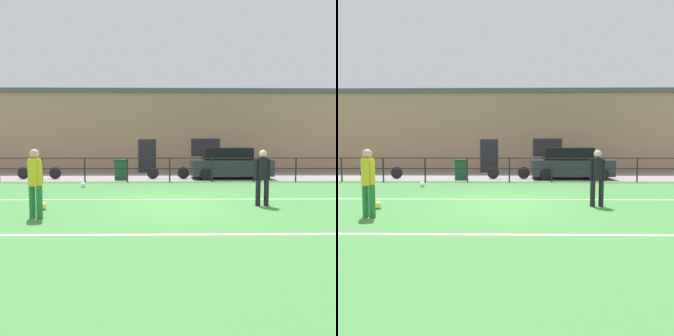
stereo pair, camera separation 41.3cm
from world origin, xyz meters
TOP-DOWN VIEW (x-y plane):
  - ground at (0.00, 0.00)m, footprint 60.00×44.00m
  - field_line_touchline at (0.00, 1.15)m, footprint 36.00×0.11m
  - field_line_hash at (0.00, -2.90)m, footprint 36.00×0.11m
  - pavement_strip at (0.00, 8.50)m, footprint 48.00×5.00m
  - perimeter_fence at (0.00, 6.00)m, footprint 36.07×0.07m
  - clubhouse_facade at (0.00, 12.20)m, footprint 28.00×2.56m
  - player_goalkeeper at (2.53, 0.00)m, footprint 0.44×0.28m
  - player_striker at (-3.35, -1.45)m, footprint 0.41×0.29m
  - soccer_ball_match at (-3.62, 4.15)m, footprint 0.22×0.22m
  - soccer_ball_spare at (-3.57, -0.44)m, footprint 0.21×0.21m
  - parked_car_red at (3.11, 7.38)m, footprint 4.03×1.81m
  - bicycle_parked_0 at (-0.06, 7.20)m, footprint 2.16×0.04m
  - bicycle_parked_1 at (-6.60, 7.20)m, footprint 2.20×0.04m
  - trash_bin_0 at (-2.42, 6.88)m, footprint 0.60×0.51m
  - trash_bin_1 at (5.13, 10.35)m, footprint 0.64×0.54m

SIDE VIEW (x-z plane):
  - ground at x=0.00m, z-range -0.04..0.00m
  - field_line_touchline at x=0.00m, z-range 0.00..0.00m
  - field_line_hash at x=0.00m, z-range 0.00..0.00m
  - pavement_strip at x=0.00m, z-range 0.00..0.02m
  - soccer_ball_spare at x=-3.57m, z-range 0.00..0.21m
  - soccer_ball_match at x=-3.62m, z-range 0.00..0.22m
  - bicycle_parked_1 at x=-6.60m, z-range -0.02..0.69m
  - bicycle_parked_0 at x=-0.06m, z-range -0.02..0.69m
  - trash_bin_1 at x=5.13m, z-range 0.02..0.96m
  - trash_bin_0 at x=-2.42m, z-range 0.02..1.03m
  - perimeter_fence at x=0.00m, z-range 0.17..1.32m
  - parked_car_red at x=3.11m, z-range -0.02..1.56m
  - player_goalkeeper at x=2.53m, z-range 0.11..1.72m
  - player_striker at x=-3.35m, z-range 0.11..1.77m
  - clubhouse_facade at x=0.00m, z-range 0.01..5.27m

